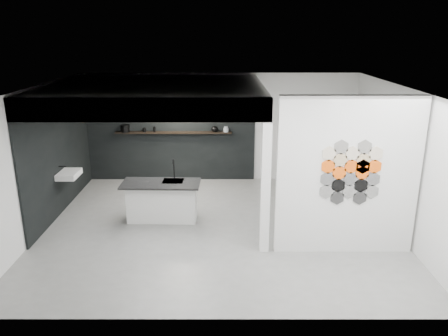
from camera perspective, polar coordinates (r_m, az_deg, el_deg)
floor at (r=8.95m, az=-0.65°, el=-7.65°), size 7.00×6.00×0.01m
partition_panel at (r=7.79m, az=15.82°, el=-1.11°), size 2.45×0.15×2.80m
bay_clad_back at (r=11.47m, az=-7.02°, el=4.12°), size 4.40×0.04×2.35m
bay_clad_left at (r=10.13m, az=-20.64°, el=1.32°), size 0.04×4.00×2.35m
bulkhead at (r=9.30m, az=-8.78°, el=9.57°), size 4.40×4.00×0.40m
corner_column at (r=7.61m, az=5.43°, el=-2.76°), size 0.16×0.16×2.35m
fascia_beam at (r=7.43m, az=-10.96°, el=7.50°), size 4.40×0.16×0.40m
wall_basin at (r=9.96m, az=-19.59°, el=-0.78°), size 0.40×0.60×0.12m
display_shelf at (r=11.33m, az=-6.61°, el=4.62°), size 3.00×0.15×0.04m
kitchen_island at (r=9.18m, az=-8.07°, el=-4.19°), size 1.61×0.74×1.29m
stockpot at (r=11.51m, az=-12.78°, el=5.08°), size 0.24×0.24×0.18m
kettle at (r=11.24m, az=-1.23°, el=5.12°), size 0.20×0.20×0.15m
glass_bowl at (r=11.24m, az=0.26°, el=4.99°), size 0.18×0.18×0.10m
glass_vase at (r=11.23m, az=0.26°, el=5.09°), size 0.10×0.10×0.14m
bottle_dark at (r=11.38m, az=-9.08°, el=5.02°), size 0.06×0.06×0.14m
utensil_cup at (r=11.42m, az=-10.37°, el=4.93°), size 0.10×0.10×0.11m
hex_tile_cluster at (r=7.69m, az=16.29°, el=-0.57°), size 1.04×0.02×1.16m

